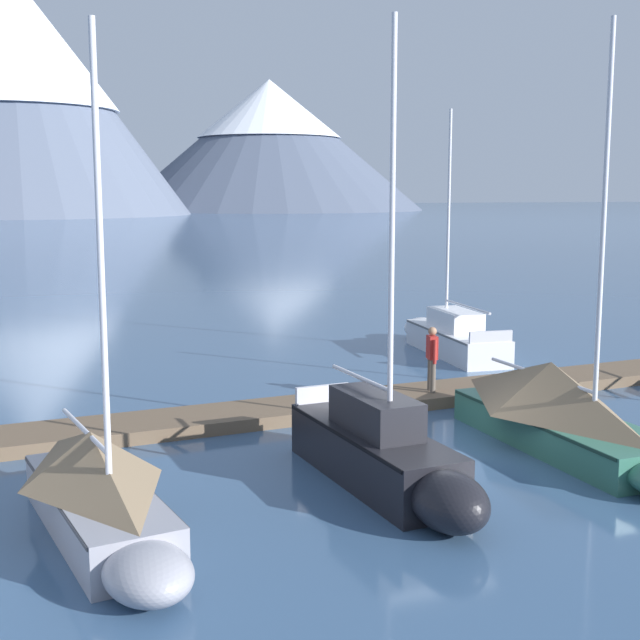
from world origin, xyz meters
TOP-DOWN VIEW (x-y plane):
  - ground_plane at (0.00, 0.00)m, footprint 700.00×700.00m
  - mountain_central_massif at (-4.32, 196.89)m, footprint 78.92×78.92m
  - mountain_shoulder_ridge at (65.81, 227.32)m, footprint 89.25×89.25m
  - dock at (0.00, 4.00)m, footprint 26.43×3.61m
  - sailboat_second_berth at (-6.65, -2.06)m, footprint 2.23×5.75m
  - sailboat_mid_dock_port at (-1.52, -1.57)m, footprint 1.70×5.92m
  - sailboat_mid_dock_starboard at (3.09, -0.55)m, footprint 2.16×6.84m
  - sailboat_far_berth at (6.17, 9.98)m, footprint 2.07×6.58m
  - person_on_dock at (2.31, 3.93)m, footprint 0.29×0.58m

SIDE VIEW (x-z plane):
  - ground_plane at x=0.00m, z-range 0.00..0.00m
  - dock at x=0.00m, z-range 0.00..0.30m
  - sailboat_far_berth at x=6.17m, z-range -3.48..4.65m
  - sailboat_mid_dock_port at x=-1.52m, z-range -3.52..4.88m
  - sailboat_second_berth at x=-6.65m, z-range -3.16..4.69m
  - sailboat_mid_dock_starboard at x=3.09m, z-range -3.51..5.19m
  - person_on_dock at x=2.31m, z-range 0.42..2.11m
  - mountain_shoulder_ridge at x=65.81m, z-range 0.91..38.25m
  - mountain_central_massif at x=-4.32m, z-range 1.98..57.02m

